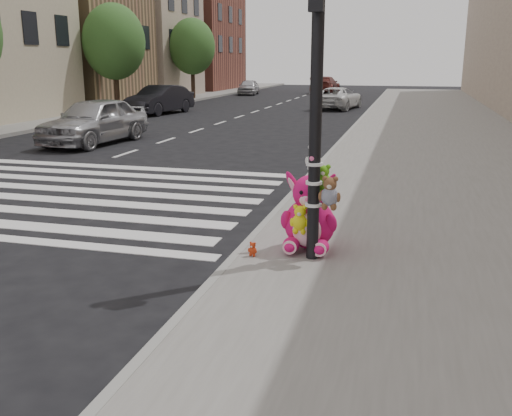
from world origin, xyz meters
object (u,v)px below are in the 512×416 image
at_px(signal_pole, 317,142).
at_px(red_teddy, 253,249).
at_px(car_dark_far, 160,100).
at_px(pink_bunny, 309,218).
at_px(car_silver_far, 94,121).
at_px(car_white_near, 338,98).

bearing_deg(signal_pole, red_teddy, -168.58).
xyz_separation_m(signal_pole, car_dark_far, (-11.58, 20.59, -0.99)).
distance_m(signal_pole, pink_bunny, 1.18).
relative_size(car_silver_far, car_dark_far, 1.02).
xyz_separation_m(pink_bunny, red_teddy, (-0.69, -0.51, -0.36)).
xyz_separation_m(pink_bunny, car_silver_far, (-8.99, 9.53, 0.17)).
height_order(car_silver_far, car_white_near, car_silver_far).
relative_size(pink_bunny, car_dark_far, 0.25).
relative_size(signal_pole, pink_bunny, 3.53).
height_order(pink_bunny, car_white_near, pink_bunny).
bearing_deg(car_white_near, car_dark_far, 41.22).
distance_m(signal_pole, car_white_near, 26.33).
height_order(signal_pole, car_white_near, signal_pole).
bearing_deg(car_silver_far, car_white_near, 74.16).
distance_m(car_silver_far, car_dark_far, 10.99).
bearing_deg(car_silver_far, red_teddy, -45.61).
height_order(signal_pole, pink_bunny, signal_pole).
bearing_deg(car_white_near, pink_bunny, 104.70).
height_order(pink_bunny, car_dark_far, car_dark_far).
distance_m(pink_bunny, car_white_near, 25.95).
relative_size(car_silver_far, car_white_near, 1.02).
bearing_deg(car_silver_far, signal_pole, -42.47).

